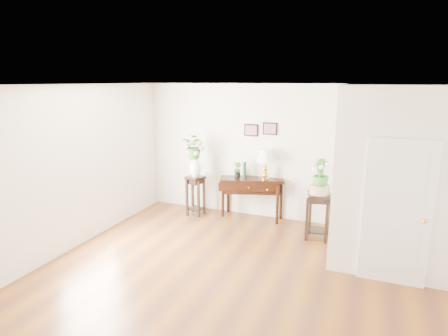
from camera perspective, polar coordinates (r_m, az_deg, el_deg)
The scene contains 20 objects.
floor at distance 5.73m, azimuth 1.76°, elevation -16.69°, with size 6.00×5.50×0.02m, color brown.
ceiling at distance 4.97m, azimuth 1.99°, elevation 12.54°, with size 6.00×5.50×0.02m, color white.
wall_back at distance 7.76m, azimuth 8.73°, elevation 2.21°, with size 6.00×0.02×2.80m, color silver.
wall_front at distance 2.94m, azimuth -17.40°, elevation -17.16°, with size 6.00×0.02×2.80m, color silver.
wall_left at distance 6.77m, azimuth -22.79°, elevation -0.28°, with size 0.02×5.50×2.80m, color silver.
partition at distance 6.64m, azimuth 24.71°, elevation -0.71°, with size 1.80×1.95×2.80m, color silver.
door at distance 5.77m, azimuth 24.83°, elevation -6.33°, with size 0.90×0.05×2.10m, color silver.
art_print_left at distance 7.83m, azimuth 4.16°, elevation 5.77°, with size 0.30×0.02×0.25m, color black.
art_print_right at distance 7.72m, azimuth 7.01°, elevation 5.97°, with size 0.30×0.02×0.25m, color black.
wall_ornament at distance 6.65m, azimuth 17.08°, elevation 5.65°, with size 0.51×0.51×0.07m, color tan.
console_table at distance 7.94m, azimuth 4.23°, elevation -4.59°, with size 1.31×0.44×0.87m, color black.
table_lamp at distance 7.67m, azimuth 6.32°, elevation 0.79°, with size 0.36×0.36×0.64m, color gold.
green_vase at distance 7.83m, azimuth 3.15°, elevation -0.24°, with size 0.07×0.07×0.33m, color #0F3922.
potted_plant at distance 7.88m, azimuth 2.09°, elevation -0.22°, with size 0.18×0.14×0.32m, color #317C29.
plant_stand_a at distance 8.12m, azimuth -4.36°, elevation -4.23°, with size 0.33×0.33×0.86m, color black.
porcelain_vase at distance 7.95m, azimuth -4.45°, elevation 0.27°, with size 0.25×0.25×0.44m, color white, non-canonical shape.
lily_arrangement at distance 7.87m, azimuth -4.50°, elevation 3.45°, with size 0.49×0.42×0.54m, color #317C29.
plant_stand_b at distance 7.12m, azimuth 14.15°, elevation -7.13°, with size 0.41×0.41×0.86m, color black.
ceramic_bowl at distance 6.97m, azimuth 14.39°, elevation -3.18°, with size 0.37×0.37×0.16m, color tan.
narcissus at distance 6.89m, azimuth 14.53°, elevation -0.79°, with size 0.29×0.29×0.52m, color #317C29.
Camera 1 is at (1.66, -4.68, 2.85)m, focal length 30.00 mm.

